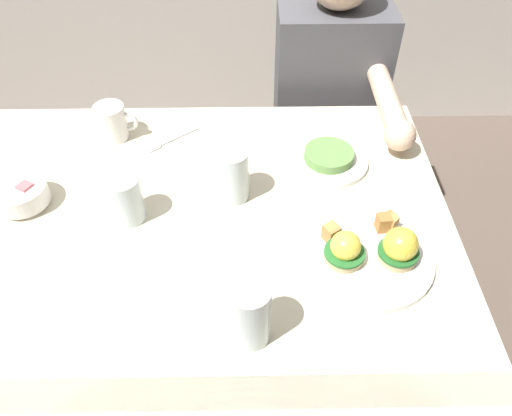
{
  "coord_description": "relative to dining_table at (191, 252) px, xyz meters",
  "views": [
    {
      "loc": [
        0.14,
        -0.77,
        1.56
      ],
      "look_at": [
        0.16,
        0.0,
        0.78
      ],
      "focal_mm": 35.07,
      "sensor_mm": 36.0,
      "label": 1
    }
  ],
  "objects": [
    {
      "name": "dining_table",
      "position": [
        0.0,
        0.0,
        0.0
      ],
      "size": [
        1.2,
        0.9,
        0.74
      ],
      "color": "beige",
      "rests_on": "ground_plane"
    },
    {
      "name": "water_glass_far",
      "position": [
        0.14,
        -0.29,
        0.17
      ],
      "size": [
        0.08,
        0.08,
        0.14
      ],
      "color": "silver",
      "rests_on": "dining_table"
    },
    {
      "name": "side_plate",
      "position": [
        0.34,
        0.2,
        0.12
      ],
      "size": [
        0.2,
        0.2,
        0.04
      ],
      "color": "white",
      "rests_on": "dining_table"
    },
    {
      "name": "ground_plane",
      "position": [
        0.0,
        0.0,
        -0.63
      ],
      "size": [
        6.0,
        6.0,
        0.0
      ],
      "primitive_type": "plane",
      "color": "brown"
    },
    {
      "name": "water_glass_extra",
      "position": [
        0.1,
        0.08,
        0.16
      ],
      "size": [
        0.08,
        0.08,
        0.13
      ],
      "color": "silver",
      "rests_on": "dining_table"
    },
    {
      "name": "diner_person",
      "position": [
        0.4,
        0.6,
        0.02
      ],
      "size": [
        0.34,
        0.54,
        1.14
      ],
      "color": "#33333D",
      "rests_on": "ground_plane"
    },
    {
      "name": "coffee_mug",
      "position": [
        -0.22,
        0.32,
        0.16
      ],
      "size": [
        0.11,
        0.08,
        0.09
      ],
      "color": "white",
      "rests_on": "dining_table"
    },
    {
      "name": "fruit_bowl",
      "position": [
        -0.38,
        0.06,
        0.14
      ],
      "size": [
        0.12,
        0.12,
        0.06
      ],
      "color": "white",
      "rests_on": "dining_table"
    },
    {
      "name": "eggs_benedict_plate",
      "position": [
        0.39,
        -0.12,
        0.13
      ],
      "size": [
        0.27,
        0.27,
        0.09
      ],
      "color": "white",
      "rests_on": "dining_table"
    },
    {
      "name": "fork",
      "position": [
        -0.07,
        0.29,
        0.11
      ],
      "size": [
        0.13,
        0.11,
        0.0
      ],
      "color": "silver",
      "rests_on": "dining_table"
    },
    {
      "name": "water_glass_near",
      "position": [
        -0.13,
        0.02,
        0.16
      ],
      "size": [
        0.07,
        0.07,
        0.11
      ],
      "color": "silver",
      "rests_on": "dining_table"
    }
  ]
}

